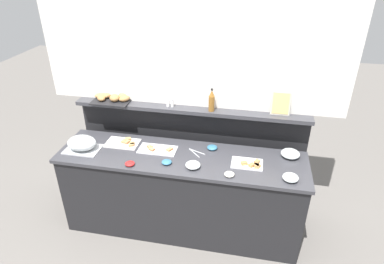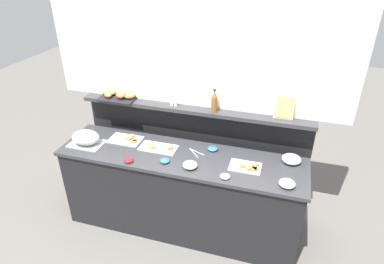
{
  "view_description": "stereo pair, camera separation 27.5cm",
  "coord_description": "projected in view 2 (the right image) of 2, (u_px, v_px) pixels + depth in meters",
  "views": [
    {
      "loc": [
        0.62,
        -2.61,
        2.66
      ],
      "look_at": [
        0.09,
        0.1,
        1.13
      ],
      "focal_mm": 31.19,
      "sensor_mm": 36.0,
      "label": 1
    },
    {
      "loc": [
        0.89,
        -2.55,
        2.66
      ],
      "look_at": [
        0.09,
        0.1,
        1.13
      ],
      "focal_mm": 31.19,
      "sensor_mm": 36.0,
      "label": 2
    }
  ],
  "objects": [
    {
      "name": "upper_wall_panel",
      "position": [
        196.0,
        38.0,
        3.15
      ],
      "size": [
        3.04,
        0.08,
        1.37
      ],
      "primitive_type": "cube",
      "color": "white",
      "rests_on": "back_ledge_unit"
    },
    {
      "name": "vinegar_bottle_amber",
      "position": [
        214.0,
        102.0,
        3.28
      ],
      "size": [
        0.06,
        0.06,
        0.24
      ],
      "color": "#8E5B23",
      "rests_on": "back_ledge_unit"
    },
    {
      "name": "condiment_bowl_cream",
      "position": [
        129.0,
        160.0,
        3.11
      ],
      "size": [
        0.09,
        0.09,
        0.03
      ],
      "primitive_type": "ellipsoid",
      "color": "red",
      "rests_on": "buffet_counter"
    },
    {
      "name": "sandwich_platter_front",
      "position": [
        247.0,
        167.0,
        3.02
      ],
      "size": [
        0.29,
        0.19,
        0.04
      ],
      "color": "white",
      "rests_on": "buffet_counter"
    },
    {
      "name": "buffet_counter",
      "position": [
        181.0,
        192.0,
        3.43
      ],
      "size": [
        2.41,
        0.62,
        0.91
      ],
      "color": "black",
      "rests_on": "ground_plane"
    },
    {
      "name": "salt_shaker",
      "position": [
        172.0,
        102.0,
        3.44
      ],
      "size": [
        0.03,
        0.03,
        0.09
      ],
      "color": "white",
      "rests_on": "back_ledge_unit"
    },
    {
      "name": "condiment_bowl_teal",
      "position": [
        165.0,
        161.0,
        3.1
      ],
      "size": [
        0.09,
        0.09,
        0.03
      ],
      "primitive_type": "ellipsoid",
      "color": "teal",
      "rests_on": "buffet_counter"
    },
    {
      "name": "glass_bowl_large",
      "position": [
        287.0,
        184.0,
        2.79
      ],
      "size": [
        0.14,
        0.14,
        0.06
      ],
      "color": "silver",
      "rests_on": "buffet_counter"
    },
    {
      "name": "glass_bowl_small",
      "position": [
        291.0,
        159.0,
        3.09
      ],
      "size": [
        0.18,
        0.18,
        0.07
      ],
      "color": "silver",
      "rests_on": "buffet_counter"
    },
    {
      "name": "ground_plane",
      "position": [
        197.0,
        191.0,
        4.15
      ],
      "size": [
        12.0,
        12.0,
        0.0
      ],
      "primitive_type": "plane",
      "color": "slate"
    },
    {
      "name": "bread_basket",
      "position": [
        120.0,
        95.0,
        3.62
      ],
      "size": [
        0.43,
        0.3,
        0.08
      ],
      "color": "black",
      "rests_on": "back_ledge_unit"
    },
    {
      "name": "pepper_shaker",
      "position": [
        176.0,
        102.0,
        3.42
      ],
      "size": [
        0.03,
        0.03,
        0.09
      ],
      "color": "white",
      "rests_on": "back_ledge_unit"
    },
    {
      "name": "condiment_bowl_red",
      "position": [
        213.0,
        149.0,
        3.29
      ],
      "size": [
        0.1,
        0.1,
        0.04
      ],
      "primitive_type": "ellipsoid",
      "color": "teal",
      "rests_on": "buffet_counter"
    },
    {
      "name": "condiment_bowl_dark",
      "position": [
        225.0,
        176.0,
        2.89
      ],
      "size": [
        0.09,
        0.09,
        0.03
      ],
      "primitive_type": "ellipsoid",
      "color": "silver",
      "rests_on": "buffet_counter"
    },
    {
      "name": "back_ledge_unit",
      "position": [
        194.0,
        152.0,
        3.74
      ],
      "size": [
        2.44,
        0.22,
        1.23
      ],
      "color": "black",
      "rests_on": "ground_plane"
    },
    {
      "name": "serving_cloche",
      "position": [
        86.0,
        138.0,
        3.36
      ],
      "size": [
        0.34,
        0.24,
        0.17
      ],
      "color": "#B7BABF",
      "rests_on": "buffet_counter"
    },
    {
      "name": "serving_tongs",
      "position": [
        195.0,
        152.0,
        3.25
      ],
      "size": [
        0.17,
        0.14,
        0.01
      ],
      "color": "#B7BABF",
      "rests_on": "buffet_counter"
    },
    {
      "name": "framed_picture",
      "position": [
        284.0,
        107.0,
        3.15
      ],
      "size": [
        0.19,
        0.07,
        0.23
      ],
      "color": "#B2AD9E",
      "rests_on": "back_ledge_unit"
    },
    {
      "name": "glass_bowl_medium",
      "position": [
        190.0,
        165.0,
        3.02
      ],
      "size": [
        0.14,
        0.14,
        0.05
      ],
      "color": "silver",
      "rests_on": "buffet_counter"
    },
    {
      "name": "sandwich_platter_rear",
      "position": [
        158.0,
        148.0,
        3.32
      ],
      "size": [
        0.37,
        0.19,
        0.04
      ],
      "color": "silver",
      "rests_on": "buffet_counter"
    },
    {
      "name": "sandwich_platter_side",
      "position": [
        127.0,
        139.0,
        3.46
      ],
      "size": [
        0.33,
        0.22,
        0.04
      ],
      "color": "white",
      "rests_on": "buffet_counter"
    }
  ]
}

